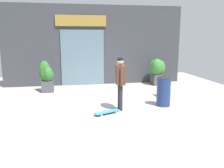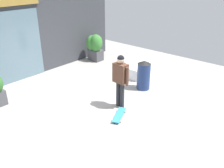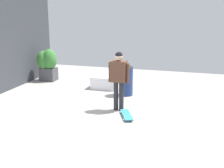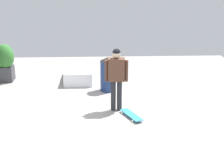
# 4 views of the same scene
# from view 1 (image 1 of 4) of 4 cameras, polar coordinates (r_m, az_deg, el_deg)

# --- Properties ---
(ground_plane) EXTENTS (12.00, 12.00, 0.00)m
(ground_plane) POSITION_cam_1_polar(r_m,az_deg,el_deg) (8.61, -1.49, -4.01)
(ground_plane) COLOR #9E9993
(building_facade) EXTENTS (8.44, 0.31, 3.71)m
(building_facade) POSITION_cam_1_polar(r_m,az_deg,el_deg) (11.48, -4.20, 9.12)
(building_facade) COLOR #383A3F
(building_facade) RESTS_ON ground_plane
(skateboarder) EXTENTS (0.28, 0.60, 1.66)m
(skateboarder) POSITION_cam_1_polar(r_m,az_deg,el_deg) (7.35, 1.99, 1.43)
(skateboarder) COLOR #28282D
(skateboarder) RESTS_ON ground_plane
(skateboard) EXTENTS (0.84, 0.54, 0.08)m
(skateboard) POSITION_cam_1_polar(r_m,az_deg,el_deg) (7.15, -1.17, -6.69)
(skateboard) COLOR teal
(skateboard) RESTS_ON ground_plane
(planter_box_left) EXTENTS (0.72, 0.79, 1.26)m
(planter_box_left) POSITION_cam_1_polar(r_m,az_deg,el_deg) (11.55, 10.68, 3.38)
(planter_box_left) COLOR #47474C
(planter_box_left) RESTS_ON ground_plane
(planter_box_right) EXTENTS (0.61, 0.63, 1.29)m
(planter_box_right) POSITION_cam_1_polar(r_m,az_deg,el_deg) (10.22, -15.35, 1.81)
(planter_box_right) COLOR #47474C
(planter_box_right) RESTS_ON ground_plane
(trash_bin) EXTENTS (0.47, 0.47, 1.05)m
(trash_bin) POSITION_cam_1_polar(r_m,az_deg,el_deg) (8.06, 12.25, -1.45)
(trash_bin) COLOR navy
(trash_bin) RESTS_ON ground_plane
(snow_ledge) EXTENTS (1.52, 0.90, 0.43)m
(snow_ledge) POSITION_cam_1_polar(r_m,az_deg,el_deg) (9.40, 15.98, -1.78)
(snow_ledge) COLOR white
(snow_ledge) RESTS_ON ground_plane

